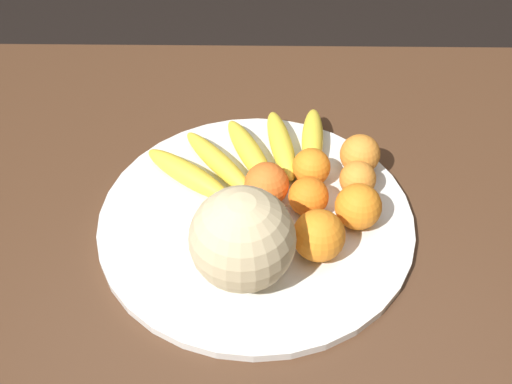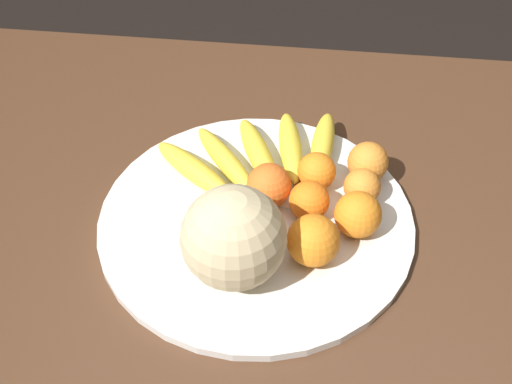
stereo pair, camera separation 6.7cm
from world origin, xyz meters
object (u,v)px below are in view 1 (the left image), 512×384
object	(u,v)px
produce_tag	(290,199)
orange_side_extra	(360,154)
orange_mid_center	(358,207)
orange_back_right	(267,184)
melon	(242,239)
kitchen_table	(277,245)
orange_back_left	(311,167)
fruit_bowl	(256,218)
orange_front_left	(358,179)
banana_bunch	(250,155)
orange_top_small	(308,197)
orange_front_right	(319,236)

from	to	relation	value
produce_tag	orange_side_extra	bearing A→B (deg)	49.50
orange_mid_center	orange_back_right	world-z (taller)	same
melon	produce_tag	size ratio (longest dim) A/B	1.60
produce_tag	melon	bearing A→B (deg)	-99.42
kitchen_table	produce_tag	distance (m)	0.11
orange_back_left	produce_tag	size ratio (longest dim) A/B	0.68
fruit_bowl	orange_front_left	distance (m)	0.17
banana_bunch	orange_back_left	xyz separation A→B (m)	(0.10, -0.04, 0.01)
banana_bunch	orange_side_extra	bearing A→B (deg)	-117.74
orange_mid_center	orange_side_extra	world-z (taller)	orange_mid_center
orange_mid_center	orange_top_small	xyz separation A→B (m)	(-0.07, 0.02, -0.00)
banana_bunch	orange_front_left	world-z (taller)	orange_front_left
fruit_bowl	orange_back_left	distance (m)	0.12
banana_bunch	orange_back_right	size ratio (longest dim) A/B	4.48
melon	orange_mid_center	size ratio (longest dim) A/B	2.05
orange_back_right	orange_top_small	bearing A→B (deg)	-19.10
kitchen_table	orange_side_extra	xyz separation A→B (m)	(0.13, 0.07, 0.14)
orange_front_left	orange_mid_center	xyz separation A→B (m)	(-0.01, -0.07, 0.01)
orange_front_left	orange_top_small	xyz separation A→B (m)	(-0.08, -0.04, 0.00)
produce_tag	fruit_bowl	bearing A→B (deg)	-131.45
melon	orange_side_extra	bearing A→B (deg)	49.74
banana_bunch	orange_side_extra	size ratio (longest dim) A/B	4.72
banana_bunch	produce_tag	bearing A→B (deg)	-166.88
orange_front_left	orange_top_small	bearing A→B (deg)	-151.88
kitchen_table	orange_front_right	bearing A→B (deg)	-62.94
fruit_bowl	orange_front_left	xyz separation A→B (m)	(0.16, 0.05, 0.04)
orange_mid_center	orange_back_right	xyz separation A→B (m)	(-0.13, 0.05, -0.00)
banana_bunch	orange_mid_center	distance (m)	0.21
orange_front_left	orange_mid_center	world-z (taller)	orange_mid_center
kitchen_table	orange_front_right	distance (m)	0.19
fruit_bowl	orange_top_small	world-z (taller)	orange_top_small
banana_bunch	produce_tag	size ratio (longest dim) A/B	3.46
orange_front_right	produce_tag	world-z (taller)	orange_front_right
banana_bunch	orange_top_small	world-z (taller)	orange_top_small
banana_bunch	orange_back_right	xyz separation A→B (m)	(0.03, -0.09, 0.02)
orange_front_right	orange_mid_center	distance (m)	0.09
orange_back_left	orange_side_extra	world-z (taller)	orange_side_extra
orange_front_right	orange_back_left	xyz separation A→B (m)	(-0.00, 0.15, -0.01)
orange_back_left	produce_tag	xyz separation A→B (m)	(-0.03, -0.04, -0.03)
melon	kitchen_table	bearing A→B (deg)	70.12
orange_back_left	melon	bearing A→B (deg)	-118.88
banana_bunch	orange_front_left	size ratio (longest dim) A/B	5.38
orange_top_small	orange_front_right	bearing A→B (deg)	-83.16
orange_top_small	produce_tag	size ratio (longest dim) A/B	0.69
kitchen_table	produce_tag	xyz separation A→B (m)	(0.02, 0.00, 0.11)
orange_mid_center	orange_back_right	size ratio (longest dim) A/B	1.01
melon	banana_bunch	xyz separation A→B (m)	(0.01, 0.23, -0.05)
orange_front_right	orange_back_right	bearing A→B (deg)	124.72
orange_top_small	orange_front_left	bearing A→B (deg)	28.12
orange_back_left	orange_front_right	bearing A→B (deg)	-89.14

